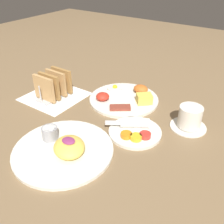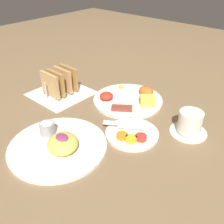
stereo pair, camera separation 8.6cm
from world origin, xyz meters
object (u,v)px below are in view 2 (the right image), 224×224
plate_breakfast (129,99)px  plate_foreground (58,144)px  plate_condiments (132,132)px  coffee_cup (190,123)px  toast_rack (60,82)px

plate_breakfast → plate_foreground: (0.01, -0.36, 0.00)m
plate_breakfast → plate_condiments: (0.14, -0.17, 0.00)m
plate_foreground → plate_condiments: bearing=57.0°
plate_condiments → plate_foreground: (-0.13, -0.19, 0.00)m
plate_condiments → coffee_cup: bearing=45.0°
plate_breakfast → coffee_cup: coffee_cup is taller
plate_foreground → toast_rack: 0.35m
coffee_cup → plate_condiments: bearing=-135.0°
plate_condiments → plate_foreground: bearing=-123.0°
plate_breakfast → plate_foreground: bearing=-87.7°
plate_condiments → coffee_cup: 0.19m
coffee_cup → plate_foreground: bearing=-128.3°
plate_breakfast → plate_condiments: plate_breakfast is taller
plate_condiments → plate_foreground: size_ratio=0.62×
plate_condiments → coffee_cup: (0.13, 0.13, 0.02)m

